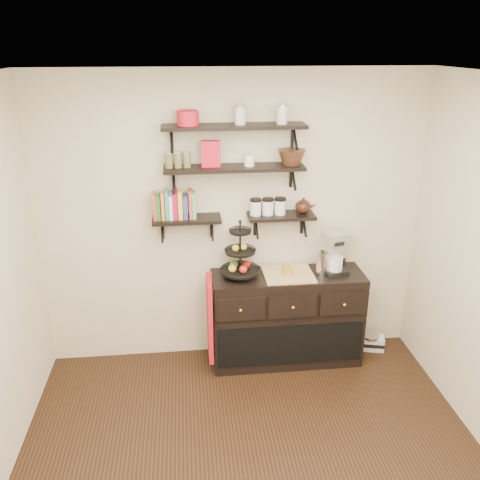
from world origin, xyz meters
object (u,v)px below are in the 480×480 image
sideboard (286,318)px  coffee_maker (334,253)px  fruit_stand (240,259)px  radio (370,342)px

sideboard → coffee_maker: (0.43, 0.03, 0.64)m
fruit_stand → coffee_maker: 0.87m
sideboard → fruit_stand: (-0.44, 0.00, 0.63)m
coffee_maker → radio: 1.11m
sideboard → radio: sideboard is taller
sideboard → coffee_maker: bearing=3.6°
fruit_stand → radio: (1.32, 0.06, -1.00)m
coffee_maker → sideboard: bearing=170.1°
sideboard → coffee_maker: coffee_maker is taller
fruit_stand → radio: fruit_stand is taller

